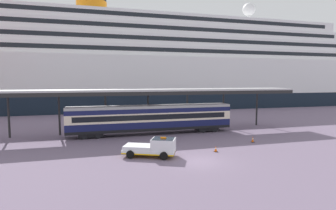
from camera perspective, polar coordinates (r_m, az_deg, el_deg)
The scene contains 7 objects.
ground_plane at distance 25.97m, azimuth 7.06°, elevation -11.85°, with size 400.00×400.00×0.00m, color slate.
cruise_ship at distance 76.71m, azimuth -17.52°, elevation 7.96°, with size 179.34×26.24×33.99m.
platform_canopy at distance 38.16m, azimuth -3.66°, elevation 2.91°, with size 43.91×5.08×6.38m.
train_carriage at distance 38.05m, azimuth -3.49°, elevation -2.77°, with size 23.13×2.81×4.11m.
service_truck at distance 27.10m, azimuth -2.95°, elevation -8.92°, with size 5.57×3.98×2.02m.
traffic_cone_near at distance 29.46m, azimuth 10.14°, elevation -9.19°, with size 0.36×0.36×0.64m.
traffic_cone_mid at distance 34.96m, azimuth 17.62°, elevation -6.97°, with size 0.36×0.36×0.74m.
Camera 1 is at (-9.59, -22.90, 7.62)m, focal length 28.59 mm.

